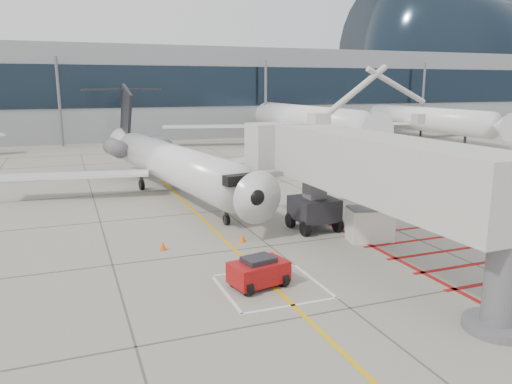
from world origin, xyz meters
name	(u,v)px	position (x,y,z in m)	size (l,w,h in m)	color
ground_plane	(303,272)	(0.00, 0.00, 0.00)	(260.00, 260.00, 0.00)	gray
regional_jet	(182,145)	(-1.92, 15.83, 4.07)	(24.62, 31.05, 8.14)	white
jet_bridge	(383,181)	(3.71, -0.42, 4.01)	(9.49, 20.03, 8.01)	beige
pushback_tug	(259,271)	(-2.48, -0.78, 0.68)	(2.34, 1.46, 1.37)	#A20F10
baggage_cart	(324,211)	(5.10, 7.45, 0.57)	(1.81, 1.15, 1.15)	#5A5A5F
ground_power_unit	(370,224)	(5.45, 2.95, 0.92)	(2.34, 1.36, 1.85)	silver
cone_nose	(163,246)	(-5.37, 5.35, 0.24)	(0.35, 0.35, 0.48)	#F1550C
cone_side	(242,238)	(-1.11, 5.15, 0.24)	(0.34, 0.34, 0.47)	orange
terminal_building	(180,92)	(10.00, 70.00, 7.00)	(180.00, 28.00, 14.00)	gray
terminal_glass_band	(200,86)	(10.00, 55.95, 8.00)	(180.00, 0.10, 6.00)	black
terminal_dome	(452,58)	(70.00, 70.00, 14.00)	(40.00, 28.00, 28.00)	black
bg_aircraft_c	(294,100)	(21.09, 46.00, 6.15)	(36.88, 40.97, 12.29)	silver
bg_aircraft_d	(416,103)	(42.27, 46.00, 5.44)	(32.65, 36.28, 10.88)	silver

